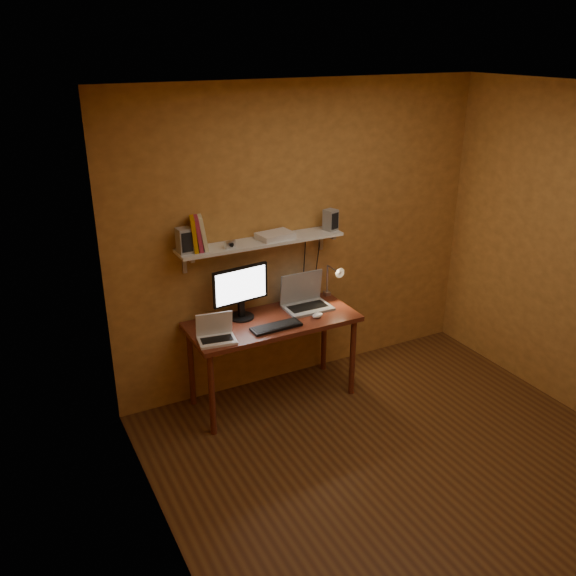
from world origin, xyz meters
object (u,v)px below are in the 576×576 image
mouse (318,315)px  speaker_left (185,241)px  shelf_camera (230,244)px  router (275,235)px  monitor (241,290)px  laptop (305,298)px  wall_shelf (261,242)px  netbook (216,333)px  keyboard (276,327)px  desk_lamp (334,277)px  speaker_right (331,220)px  desk (273,329)px

mouse → speaker_left: size_ratio=0.55×
shelf_camera → router: shelf_camera is taller
monitor → shelf_camera: 0.41m
laptop → shelf_camera: shelf_camera is taller
wall_shelf → router: size_ratio=4.86×
monitor → netbook: monitor is taller
keyboard → desk_lamp: (0.70, 0.28, 0.20)m
mouse → netbook: bearing=161.3°
speaker_right → shelf_camera: speaker_right is taller
mouse → wall_shelf: bearing=119.0°
wall_shelf → desk: bearing=-90.0°
desk_lamp → speaker_right: size_ratio=2.12×
monitor → desk_lamp: size_ratio=1.31×
wall_shelf → speaker_left: speaker_left is taller
desk → wall_shelf: wall_shelf is taller
desk_lamp → monitor: bearing=178.5°
monitor → desk_lamp: (0.87, -0.02, -0.04)m
desk → laptop: 0.41m
router → laptop: bearing=-18.5°
monitor → laptop: size_ratio=1.25×
mouse → shelf_camera: size_ratio=1.07×
monitor → speaker_left: speaker_left is taller
desk_lamp → shelf_camera: size_ratio=3.82×
netbook → desk_lamp: (1.20, 0.25, 0.15)m
desk → wall_shelf: 0.72m
desk → monitor: monitor is taller
shelf_camera → router: 0.42m
keyboard → speaker_left: (-0.60, 0.34, 0.71)m
speaker_right → router: speaker_right is taller
speaker_left → laptop: bearing=-7.7°
keyboard → router: 0.74m
laptop → shelf_camera: size_ratio=3.99×
netbook → shelf_camera: 0.69m
desk → desk_lamp: size_ratio=3.73×
laptop → monitor: bearing=176.6°
keyboard → speaker_left: size_ratio=2.14×
router → speaker_left: bearing=-179.7°
desk_lamp → router: size_ratio=1.30×
keyboard → speaker_left: bearing=149.0°
desk_lamp → router: bearing=173.1°
netbook → desk_lamp: 1.23m
monitor → speaker_right: 0.97m
router → monitor: bearing=-172.8°
monitor → netbook: (-0.33, -0.27, -0.19)m
wall_shelf → keyboard: (-0.04, -0.35, -0.60)m
laptop → speaker_left: size_ratio=2.04×
monitor → shelf_camera: (-0.08, -0.02, 0.40)m
monitor → laptop: bearing=-10.2°
keyboard → mouse: mouse is taller
desk_lamp → speaker_right: bearing=109.9°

